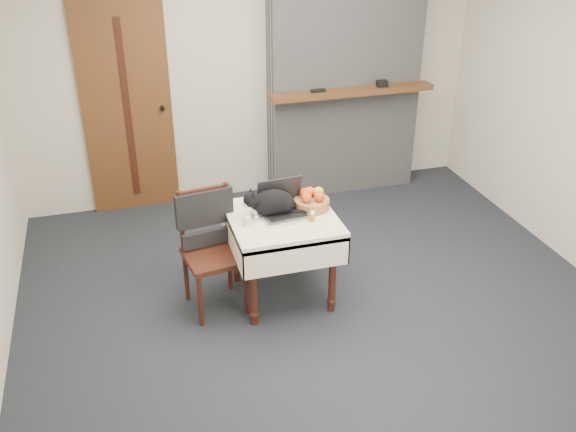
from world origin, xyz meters
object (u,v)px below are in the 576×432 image
fruit_basket (312,201)px  laptop (283,206)px  cream_jar (247,221)px  pill_bottle (312,216)px  side_table (282,229)px  chair (209,233)px  door (127,110)px  cat (273,203)px

fruit_basket → laptop: bearing=-173.3°
cream_jar → fruit_basket: bearing=13.1°
pill_bottle → fruit_basket: size_ratio=0.30×
fruit_basket → side_table: bearing=-165.3°
side_table → chair: bearing=171.0°
side_table → laptop: laptop is taller
door → fruit_basket: (1.21, -1.83, -0.24)m
cat → cream_jar: cat is taller
cream_jar → pill_bottle: pill_bottle is taller
cream_jar → side_table: bearing=11.7°
pill_bottle → chair: size_ratio=0.08×
cream_jar → cat: bearing=25.2°
pill_bottle → chair: chair is taller
door → laptop: (0.98, -1.86, -0.24)m
cream_jar → chair: chair is taller
door → pill_bottle: bearing=-60.4°
laptop → pill_bottle: (0.17, -0.18, -0.02)m
cat → cream_jar: bearing=-158.4°
laptop → fruit_basket: (0.23, 0.03, -0.00)m
cat → chair: (-0.48, 0.04, -0.20)m
laptop → cat: 0.09m
fruit_basket → chair: (-0.79, 0.02, -0.16)m
cream_jar → chair: 0.33m
side_table → pill_bottle: size_ratio=9.89×
cream_jar → chair: size_ratio=0.07×
side_table → laptop: (0.02, 0.04, 0.18)m
laptop → side_table: bearing=-120.2°
cream_jar → chair: bearing=151.0°
laptop → fruit_basket: size_ratio=1.39×
door → side_table: 2.16m
door → chair: door is taller
side_table → pill_bottle: 0.28m
chair → pill_bottle: bearing=-25.6°
cat → fruit_basket: 0.31m
chair → side_table: bearing=-17.5°
door → chair: bearing=-76.8°
side_table → cat: cat is taller
door → cat: 2.07m
laptop → door: bearing=113.0°
cat → chair: bearing=171.7°
pill_bottle → cream_jar: bearing=170.1°
pill_bottle → door: bearing=119.6°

